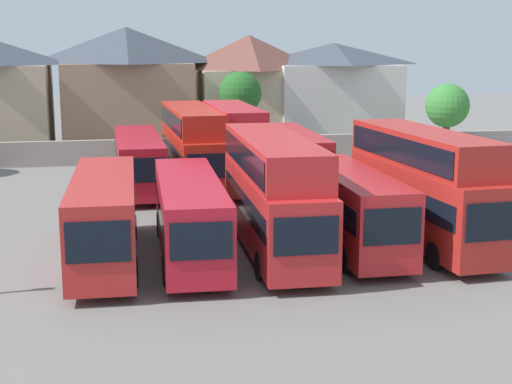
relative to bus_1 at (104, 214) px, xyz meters
The scene contains 16 objects.
ground 19.54m from the bus_1, 69.48° to the left, with size 140.00×140.00×0.00m, color slate.
depot_boundary_wall 26.00m from the bus_1, 74.79° to the left, with size 56.00×0.50×1.80m, color gray.
bus_1 is the anchor object (origin of this frame).
bus_2 3.44m from the bus_1, ahead, with size 2.83×11.38×3.26m.
bus_3 7.02m from the bus_1, ahead, with size 2.92×11.85×4.87m.
bus_4 10.26m from the bus_1, ahead, with size 2.62×10.09×3.38m.
bus_5 13.59m from the bus_1, ahead, with size 3.14×10.89×5.02m.
bus_6 15.10m from the bus_1, 82.51° to the left, with size 2.71×11.62×3.28m.
bus_7 16.32m from the bus_1, 71.18° to the left, with size 2.96×11.69×4.85m.
bus_8 16.91m from the bus_1, 62.80° to the left, with size 2.63×10.24×4.94m.
bus_9 18.73m from the bus_1, 52.32° to the left, with size 2.79×10.84×3.31m.
house_terrace_centre 33.41m from the bus_1, 86.74° to the left, with size 10.97×7.16×9.93m.
house_terrace_right 35.64m from the bus_1, 70.05° to the left, with size 8.91×6.74×9.31m.
house_terrace_far_right 38.85m from the bus_1, 59.69° to the left, with size 11.00×7.54×8.65m.
tree_behind_wall 34.34m from the bus_1, 42.29° to the left, with size 3.30×3.30×5.68m.
tree_right_of_lot 29.56m from the bus_1, 69.49° to the left, with size 3.31×3.31×6.53m.
Camera 1 is at (-6.45, -30.15, 8.76)m, focal length 52.86 mm.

